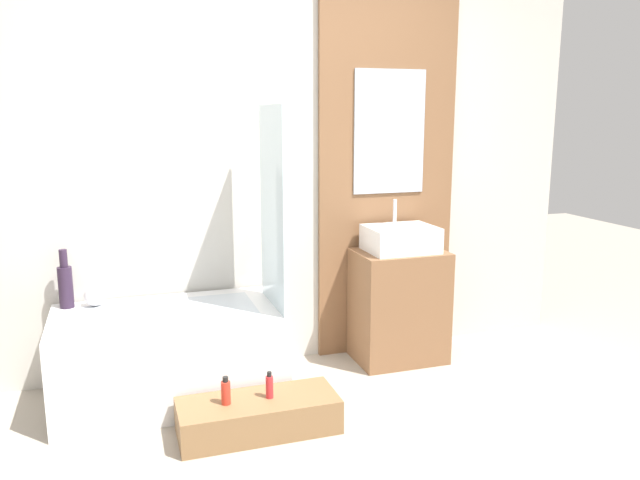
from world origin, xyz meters
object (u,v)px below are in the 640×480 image
bathtub (170,355)px  vase_tall_dark (65,284)px  sink (400,239)px  wooden_step_bench (258,415)px  bottle_soap_primary (226,392)px  vase_round_light (95,296)px  bottle_soap_secondary (269,386)px

bathtub → vase_tall_dark: vase_tall_dark is taller
sink → vase_tall_dark: bearing=176.2°
wooden_step_bench → sink: 1.46m
bottle_soap_primary → bathtub: bearing=112.8°
bathtub → vase_round_light: (-0.38, 0.23, 0.31)m
bottle_soap_secondary → wooden_step_bench: bearing=180.0°
wooden_step_bench → sink: size_ratio=1.88×
wooden_step_bench → vase_round_light: vase_round_light is taller
wooden_step_bench → vase_tall_dark: 1.33m
vase_tall_dark → bathtub: bearing=-25.4°
bathtub → vase_tall_dark: (-0.53, 0.25, 0.39)m
bottle_soap_secondary → bathtub: bearing=129.9°
wooden_step_bench → vase_round_light: size_ratio=6.93×
vase_tall_dark → sink: bearing=-3.8°
sink → bottle_soap_secondary: bearing=-147.5°
vase_tall_dark → bottle_soap_primary: (0.76, -0.79, -0.41)m
wooden_step_bench → vase_tall_dark: vase_tall_dark is taller
sink → vase_tall_dark: sink is taller
vase_tall_dark → bottle_soap_primary: bearing=-46.1°
bathtub → vase_tall_dark: 0.71m
vase_round_light → bottle_soap_primary: (0.61, -0.77, -0.33)m
vase_round_light → bathtub: bearing=-31.5°
sink → bottle_soap_primary: sink is taller
bottle_soap_secondary → bottle_soap_primary: bearing=180.0°
wooden_step_bench → vase_round_light: 1.19m
sink → vase_tall_dark: 2.01m
wooden_step_bench → vase_round_light: bearing=135.0°
bathtub → vase_round_light: bearing=148.5°
vase_tall_dark → bottle_soap_secondary: (0.98, -0.79, -0.41)m
bottle_soap_primary → bottle_soap_secondary: (0.22, 0.00, -0.00)m
vase_round_light → wooden_step_bench: bearing=-45.0°
bathtub → wooden_step_bench: (0.39, -0.53, -0.17)m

